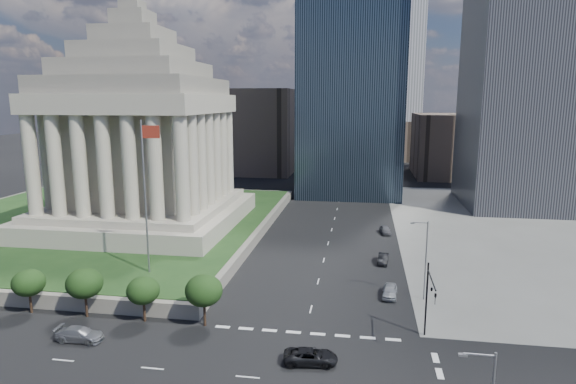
% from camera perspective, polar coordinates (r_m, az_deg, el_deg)
% --- Properties ---
extents(ground, '(500.00, 500.00, 0.00)m').
position_cam_1_polar(ground, '(135.26, 6.47, 0.39)').
color(ground, black).
rests_on(ground, ground).
extents(plaza_terrace, '(66.00, 70.00, 1.80)m').
position_cam_1_polar(plaza_terrace, '(99.96, -21.79, -3.51)').
color(plaza_terrace, slate).
rests_on(plaza_terrace, ground).
extents(plaza_lawn, '(64.00, 68.00, 0.10)m').
position_cam_1_polar(plaza_lawn, '(99.75, -21.83, -2.98)').
color(plaza_lawn, '#1B3816').
rests_on(plaza_lawn, plaza_terrace).
extents(war_memorial, '(34.00, 34.00, 39.00)m').
position_cam_1_polar(war_memorial, '(90.19, -17.27, 8.50)').
color(war_memorial, '#A5A08A').
rests_on(war_memorial, plaza_lawn).
extents(flagpole, '(2.52, 0.24, 20.00)m').
position_cam_1_polar(flagpole, '(64.21, -16.49, 0.35)').
color(flagpole, slate).
rests_on(flagpole, plaza_lawn).
extents(tree_row, '(53.00, 4.00, 6.00)m').
position_cam_1_polar(tree_row, '(65.96, -30.79, -9.59)').
color(tree_row, black).
rests_on(tree_row, ground).
extents(midrise_glass, '(26.00, 26.00, 60.00)m').
position_cam_1_polar(midrise_glass, '(128.13, 7.58, 13.27)').
color(midrise_glass, black).
rests_on(midrise_glass, ground).
extents(building_filler_ne, '(20.00, 30.00, 20.00)m').
position_cam_1_polar(building_filler_ne, '(165.68, 18.21, 5.31)').
color(building_filler_ne, brown).
rests_on(building_filler_ne, ground).
extents(building_filler_nw, '(24.00, 30.00, 28.00)m').
position_cam_1_polar(building_filler_nw, '(167.12, -3.35, 7.25)').
color(building_filler_nw, brown).
rests_on(building_filler_nw, ground).
extents(traffic_signal_ne, '(0.30, 5.74, 8.00)m').
position_cam_1_polar(traffic_signal_ne, '(50.83, 16.41, -11.62)').
color(traffic_signal_ne, black).
rests_on(traffic_signal_ne, ground).
extents(street_lamp_north, '(2.13, 0.22, 10.00)m').
position_cam_1_polar(street_lamp_north, '(61.34, 15.89, -7.28)').
color(street_lamp_north, slate).
rests_on(street_lamp_north, ground).
extents(pickup_truck, '(5.29, 2.86, 1.41)m').
position_cam_1_polar(pickup_truck, '(47.57, 2.70, -18.89)').
color(pickup_truck, black).
rests_on(pickup_truck, ground).
extents(suv_grey, '(4.98, 2.11, 1.43)m').
position_cam_1_polar(suv_grey, '(55.58, -23.46, -15.21)').
color(suv_grey, slate).
rests_on(suv_grey, ground).
extents(parked_sedan_near, '(2.20, 4.54, 1.49)m').
position_cam_1_polar(parked_sedan_near, '(62.87, 11.97, -11.41)').
color(parked_sedan_near, '#989CA0').
rests_on(parked_sedan_near, ground).
extents(parked_sedan_mid, '(1.85, 4.31, 1.38)m').
position_cam_1_polar(parked_sedan_mid, '(74.89, 11.21, -7.76)').
color(parked_sedan_mid, black).
rests_on(parked_sedan_mid, ground).
extents(parked_sedan_far, '(4.45, 2.31, 1.45)m').
position_cam_1_polar(parked_sedan_far, '(91.04, 11.46, -4.41)').
color(parked_sedan_far, '#53555B').
rests_on(parked_sedan_far, ground).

